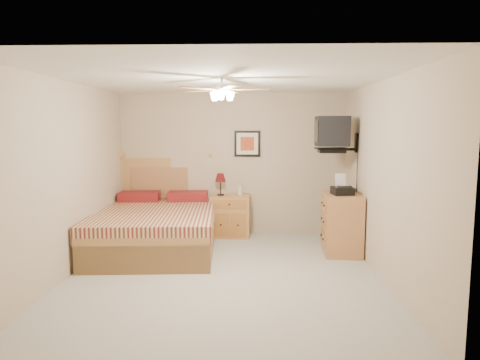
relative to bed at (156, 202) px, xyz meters
name	(u,v)px	position (x,y,z in m)	size (l,w,h in m)	color
floor	(224,275)	(1.14, -1.12, -0.75)	(4.50, 4.50, 0.00)	#9C998D
ceiling	(223,79)	(1.14, -1.12, 1.75)	(4.00, 4.50, 0.04)	white
wall_back	(232,164)	(1.14, 1.13, 0.50)	(4.00, 0.04, 2.50)	tan
wall_front	(203,217)	(1.14, -3.37, 0.50)	(4.00, 0.04, 2.50)	tan
wall_left	(68,179)	(-0.86, -1.12, 0.50)	(0.04, 4.50, 2.50)	tan
wall_right	(382,180)	(3.14, -1.12, 0.50)	(0.04, 4.50, 2.50)	tan
bed	(156,202)	(0.00, 0.00, 0.00)	(1.78, 2.33, 1.51)	#A88043
nightstand	(231,216)	(1.12, 0.88, -0.39)	(0.67, 0.50, 0.72)	#A67432
table_lamp	(221,184)	(0.94, 0.90, 0.16)	(0.21, 0.21, 0.39)	#540B0F
lotion_bottle	(240,190)	(1.29, 0.88, 0.07)	(0.08, 0.08, 0.21)	silver
framed_picture	(247,144)	(1.41, 1.11, 0.87)	(0.46, 0.04, 0.46)	black
dresser	(342,223)	(2.87, -0.07, -0.30)	(0.54, 0.77, 0.91)	#A76D44
fax_machine	(342,184)	(2.84, -0.15, 0.31)	(0.29, 0.31, 0.31)	black
magazine_lower	(340,190)	(2.88, 0.21, 0.17)	(0.19, 0.25, 0.02)	#B7AC8F
magazine_upper	(342,189)	(2.92, 0.21, 0.19)	(0.19, 0.26, 0.02)	gray
wall_tv	(342,134)	(2.89, 0.22, 1.06)	(0.56, 0.46, 0.58)	black
ceiling_fan	(222,89)	(1.14, -1.32, 1.61)	(1.14, 1.14, 0.28)	white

